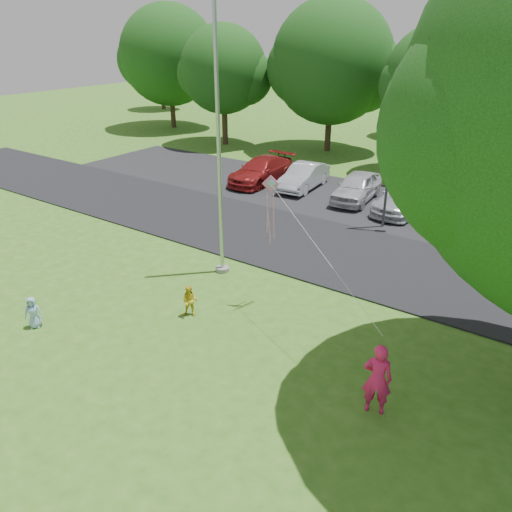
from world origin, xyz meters
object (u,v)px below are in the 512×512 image
Objects in this scene: trash_can at (470,237)px; woman at (377,379)px; street_lamp at (397,151)px; child_blue at (33,312)px; flagpole at (219,163)px; kite at (273,201)px; child_yellow at (190,301)px.

woman is at bearing -87.02° from trash_can.
street_lamp is 4.78m from trash_can.
child_blue is at bearing -134.11° from street_lamp.
flagpole is 9.71× the size of child_blue.
flagpole reaches higher than kite.
kite is at bearing -19.90° from flagpole.
kite is (5.23, 5.28, 3.11)m from child_blue.
trash_can is at bearing 10.28° from child_blue.
street_lamp is (3.47, 7.83, -0.60)m from flagpole.
kite is (-0.58, -8.88, 0.06)m from street_lamp.
flagpole is at bearing -44.26° from woman.
child_yellow reaches higher than child_blue.
flagpole is at bearing 23.90° from child_blue.
trash_can is 0.82× the size of child_yellow.
woman is at bearing -31.88° from child_blue.
woman is at bearing -26.55° from flagpole.
child_blue is (-9.41, -14.02, 0.08)m from trash_can.
woman is (4.20, -11.66, -2.62)m from street_lamp.
street_lamp reaches higher than woman.
kite is (-4.18, -8.74, 3.19)m from trash_can.
flagpole reaches higher than child_yellow.
trash_can is at bearing -23.90° from street_lamp.
child_yellow is at bearing -118.78° from trash_can.
flagpole is 1.93× the size of kite.
flagpole is at bearing -132.60° from trash_can.
woman is (7.68, -3.84, -3.22)m from flagpole.
flagpole is 3.13m from kite.
flagpole reaches higher than trash_can.
child_blue is (-10.01, -2.49, -0.43)m from woman.
trash_can is 0.46× the size of woman.
kite is at bearing -115.56° from trash_can.
flagpole is 7.67m from child_blue.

